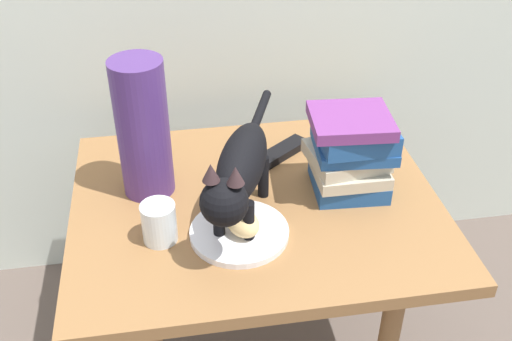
# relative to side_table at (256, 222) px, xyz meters

# --- Properties ---
(side_table) EXTENTS (0.80, 0.65, 0.51)m
(side_table) POSITION_rel_side_table_xyz_m (0.00, 0.00, 0.00)
(side_table) COLOR olive
(side_table) RESTS_ON ground
(plate) EXTENTS (0.20, 0.20, 0.01)m
(plate) POSITION_rel_side_table_xyz_m (-0.05, -0.11, 0.07)
(plate) COLOR white
(plate) RESTS_ON side_table
(bread_roll) EXTENTS (0.09, 0.10, 0.05)m
(bread_roll) POSITION_rel_side_table_xyz_m (-0.05, -0.12, 0.10)
(bread_roll) COLOR #E0BC7A
(bread_roll) RESTS_ON plate
(cat) EXTENTS (0.21, 0.46, 0.23)m
(cat) POSITION_rel_side_table_xyz_m (-0.05, -0.07, 0.20)
(cat) COLOR black
(cat) RESTS_ON side_table
(book_stack) EXTENTS (0.19, 0.18, 0.19)m
(book_stack) POSITION_rel_side_table_xyz_m (0.21, 0.01, 0.16)
(book_stack) COLOR #1E4C8C
(book_stack) RESTS_ON side_table
(green_vase) EXTENTS (0.11, 0.11, 0.31)m
(green_vase) POSITION_rel_side_table_xyz_m (-0.23, 0.08, 0.22)
(green_vase) COLOR #4C2D72
(green_vase) RESTS_ON side_table
(candle_jar) EXTENTS (0.07, 0.07, 0.08)m
(candle_jar) POSITION_rel_side_table_xyz_m (-0.21, -0.09, 0.10)
(candle_jar) COLOR silver
(candle_jar) RESTS_ON side_table
(tv_remote) EXTENTS (0.15, 0.13, 0.02)m
(tv_remote) POSITION_rel_side_table_xyz_m (0.09, 0.17, 0.07)
(tv_remote) COLOR black
(tv_remote) RESTS_ON side_table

